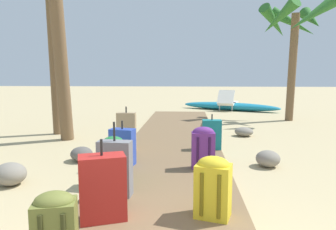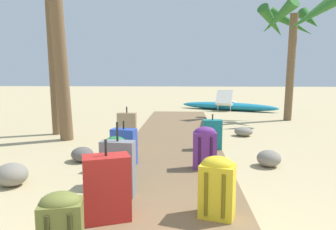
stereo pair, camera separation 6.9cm
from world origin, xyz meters
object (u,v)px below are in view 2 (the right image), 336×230
object	(u,v)px
backpack_yellow	(217,185)
backpack_green	(115,157)
suitcase_teal	(212,134)
suitcase_grey	(118,168)
suitcase_blue	(124,147)
lounge_chair	(226,102)
suitcase_tan	(127,131)
backpack_purple	(205,147)
palm_tree_far_right	(292,28)
kayak	(228,106)
backpack_olive	(61,225)
suitcase_red	(107,188)

from	to	relation	value
backpack_yellow	backpack_green	bearing A→B (deg)	140.42
suitcase_teal	suitcase_grey	bearing A→B (deg)	-118.66
suitcase_blue	lounge_chair	bearing A→B (deg)	72.37
suitcase_tan	lounge_chair	world-z (taller)	suitcase_tan
backpack_purple	palm_tree_far_right	xyz separation A→B (m)	(2.85, 5.30, 2.37)
suitcase_grey	backpack_purple	xyz separation A→B (m)	(1.01, 1.06, 0.01)
suitcase_teal	kayak	size ratio (longest dim) A/B	0.17
suitcase_blue	palm_tree_far_right	xyz separation A→B (m)	(4.02, 5.19, 2.41)
backpack_green	suitcase_tan	bearing A→B (deg)	95.23
suitcase_grey	backpack_yellow	size ratio (longest dim) A/B	1.41
suitcase_blue	suitcase_tan	world-z (taller)	suitcase_tan
backpack_green	kayak	bearing A→B (deg)	73.24
suitcase_grey	palm_tree_far_right	size ratio (longest dim) A/B	0.23
palm_tree_far_right	lounge_chair	distance (m)	3.96
backpack_green	suitcase_teal	size ratio (longest dim) A/B	0.89
lounge_chair	kayak	size ratio (longest dim) A/B	0.43
backpack_green	kayak	xyz separation A→B (m)	(2.56, 8.51, -0.22)
palm_tree_far_right	backpack_purple	bearing A→B (deg)	-118.23
lounge_chair	palm_tree_far_right	bearing A→B (deg)	-61.13
backpack_purple	palm_tree_far_right	size ratio (longest dim) A/B	0.17
suitcase_tan	lounge_chair	size ratio (longest dim) A/B	0.47
backpack_olive	suitcase_teal	bearing A→B (deg)	68.42
suitcase_blue	palm_tree_far_right	bearing A→B (deg)	52.22
suitcase_grey	suitcase_red	distance (m)	0.58
palm_tree_far_right	suitcase_grey	bearing A→B (deg)	-121.25
suitcase_teal	suitcase_blue	bearing A→B (deg)	-142.44
suitcase_teal	palm_tree_far_right	xyz separation A→B (m)	(2.64, 4.13, 2.42)
suitcase_teal	lounge_chair	xyz separation A→B (m)	(1.13, 6.86, -0.02)
suitcase_blue	backpack_olive	distance (m)	2.40
backpack_yellow	lounge_chair	distance (m)	9.65
suitcase_grey	suitcase_blue	bearing A→B (deg)	97.95
suitcase_tan	backpack_yellow	size ratio (longest dim) A/B	1.32
backpack_yellow	suitcase_teal	size ratio (longest dim) A/B	0.93
suitcase_teal	suitcase_tan	bearing A→B (deg)	-175.08
suitcase_red	lounge_chair	bearing A→B (deg)	76.43
backpack_purple	suitcase_teal	world-z (taller)	suitcase_teal
suitcase_blue	backpack_green	world-z (taller)	suitcase_blue
suitcase_tan	kayak	xyz separation A→B (m)	(2.71, 6.92, -0.26)
suitcase_teal	suitcase_red	bearing A→B (deg)	-113.14
backpack_olive	lounge_chair	distance (m)	10.62
backpack_purple	backpack_yellow	bearing A→B (deg)	-89.18
suitcase_grey	backpack_yellow	world-z (taller)	suitcase_grey
suitcase_grey	kayak	world-z (taller)	suitcase_grey
lounge_chair	backpack_olive	bearing A→B (deg)	-103.63
backpack_yellow	kayak	size ratio (longest dim) A/B	0.16
backpack_olive	suitcase_teal	xyz separation A→B (m)	(1.37, 3.46, -0.01)
kayak	suitcase_teal	bearing A→B (deg)	-100.00
backpack_green	palm_tree_far_right	distance (m)	7.48
backpack_green	backpack_yellow	xyz separation A→B (m)	(1.18, -0.98, 0.01)
backpack_purple	palm_tree_far_right	bearing A→B (deg)	61.77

